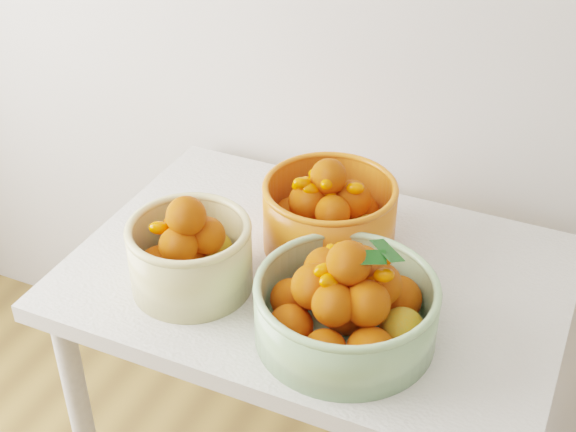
% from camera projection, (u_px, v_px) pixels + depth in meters
% --- Properties ---
extents(table, '(1.00, 0.70, 0.75)m').
position_uv_depth(table, '(316.00, 306.00, 1.70)').
color(table, silver).
rests_on(table, ground).
extents(bowl_cream, '(0.31, 0.31, 0.21)m').
position_uv_depth(bowl_cream, '(190.00, 253.00, 1.57)').
color(bowl_cream, '#D8C888').
rests_on(bowl_cream, table).
extents(bowl_green, '(0.39, 0.39, 0.22)m').
position_uv_depth(bowl_green, '(347.00, 305.00, 1.45)').
color(bowl_green, '#94BB84').
rests_on(bowl_green, table).
extents(bowl_orange, '(0.36, 0.36, 0.20)m').
position_uv_depth(bowl_orange, '(329.00, 213.00, 1.68)').
color(bowl_orange, orange).
rests_on(bowl_orange, table).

